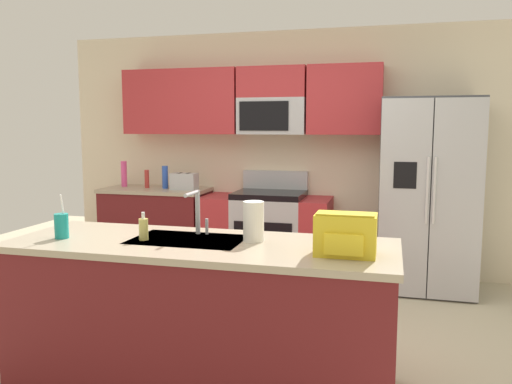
{
  "coord_description": "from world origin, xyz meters",
  "views": [
    {
      "loc": [
        1.05,
        -3.42,
        1.58
      ],
      "look_at": [
        -0.01,
        0.6,
        1.05
      ],
      "focal_mm": 36.11,
      "sensor_mm": 36.0,
      "label": 1
    }
  ],
  "objects_px": {
    "refrigerator": "(428,195)",
    "range_oven": "(266,234)",
    "paper_towel_roll": "(254,221)",
    "soap_dispenser": "(144,229)",
    "backpack": "(346,234)",
    "pepper_mill": "(147,179)",
    "drink_cup_teal": "(62,226)",
    "toaster": "(184,181)",
    "bottle_blue": "(165,177)",
    "bottle_pink": "(124,174)",
    "sink_faucet": "(197,208)"
  },
  "relations": [
    {
      "from": "drink_cup_teal",
      "to": "backpack",
      "type": "bearing_deg",
      "value": 0.61
    },
    {
      "from": "paper_towel_roll",
      "to": "backpack",
      "type": "distance_m",
      "value": 0.59
    },
    {
      "from": "refrigerator",
      "to": "range_oven",
      "type": "bearing_deg",
      "value": 177.45
    },
    {
      "from": "pepper_mill",
      "to": "bottle_pink",
      "type": "xyz_separation_m",
      "value": [
        -0.31,
        0.06,
        0.04
      ]
    },
    {
      "from": "refrigerator",
      "to": "toaster",
      "type": "distance_m",
      "value": 2.52
    },
    {
      "from": "refrigerator",
      "to": "drink_cup_teal",
      "type": "relative_size",
      "value": 6.8
    },
    {
      "from": "range_oven",
      "to": "backpack",
      "type": "height_order",
      "value": "backpack"
    },
    {
      "from": "sink_faucet",
      "to": "soap_dispenser",
      "type": "relative_size",
      "value": 1.66
    },
    {
      "from": "refrigerator",
      "to": "toaster",
      "type": "xyz_separation_m",
      "value": [
        -2.52,
        0.02,
        0.07
      ]
    },
    {
      "from": "range_oven",
      "to": "soap_dispenser",
      "type": "distance_m",
      "value": 2.52
    },
    {
      "from": "paper_towel_roll",
      "to": "refrigerator",
      "type": "bearing_deg",
      "value": 63.41
    },
    {
      "from": "range_oven",
      "to": "paper_towel_roll",
      "type": "relative_size",
      "value": 5.67
    },
    {
      "from": "range_oven",
      "to": "pepper_mill",
      "type": "height_order",
      "value": "same"
    },
    {
      "from": "toaster",
      "to": "bottle_blue",
      "type": "relative_size",
      "value": 1.12
    },
    {
      "from": "toaster",
      "to": "backpack",
      "type": "height_order",
      "value": "backpack"
    },
    {
      "from": "drink_cup_teal",
      "to": "soap_dispenser",
      "type": "xyz_separation_m",
      "value": [
        0.51,
        0.08,
        -0.01
      ]
    },
    {
      "from": "pepper_mill",
      "to": "bottle_blue",
      "type": "distance_m",
      "value": 0.22
    },
    {
      "from": "bottle_pink",
      "to": "backpack",
      "type": "xyz_separation_m",
      "value": [
        2.73,
        -2.58,
        -0.03
      ]
    },
    {
      "from": "soap_dispenser",
      "to": "bottle_pink",
      "type": "bearing_deg",
      "value": 121.25
    },
    {
      "from": "paper_towel_roll",
      "to": "backpack",
      "type": "height_order",
      "value": "paper_towel_roll"
    },
    {
      "from": "range_oven",
      "to": "refrigerator",
      "type": "bearing_deg",
      "value": -2.55
    },
    {
      "from": "toaster",
      "to": "bottle_blue",
      "type": "distance_m",
      "value": 0.25
    },
    {
      "from": "refrigerator",
      "to": "soap_dispenser",
      "type": "relative_size",
      "value": 10.88
    },
    {
      "from": "toaster",
      "to": "soap_dispenser",
      "type": "bearing_deg",
      "value": -72.87
    },
    {
      "from": "refrigerator",
      "to": "sink_faucet",
      "type": "distance_m",
      "value": 2.65
    },
    {
      "from": "refrigerator",
      "to": "pepper_mill",
      "type": "bearing_deg",
      "value": 178.67
    },
    {
      "from": "range_oven",
      "to": "soap_dispenser",
      "type": "bearing_deg",
      "value": -93.78
    },
    {
      "from": "paper_towel_roll",
      "to": "backpack",
      "type": "bearing_deg",
      "value": -19.74
    },
    {
      "from": "sink_faucet",
      "to": "toaster",
      "type": "bearing_deg",
      "value": 114.59
    },
    {
      "from": "soap_dispenser",
      "to": "pepper_mill",
      "type": "bearing_deg",
      "value": 116.25
    },
    {
      "from": "refrigerator",
      "to": "soap_dispenser",
      "type": "height_order",
      "value": "refrigerator"
    },
    {
      "from": "soap_dispenser",
      "to": "paper_towel_roll",
      "type": "height_order",
      "value": "paper_towel_roll"
    },
    {
      "from": "bottle_blue",
      "to": "refrigerator",
      "type": "bearing_deg",
      "value": -1.43
    },
    {
      "from": "toaster",
      "to": "soap_dispenser",
      "type": "xyz_separation_m",
      "value": [
        0.74,
        -2.41,
        -0.02
      ]
    },
    {
      "from": "pepper_mill",
      "to": "bottle_pink",
      "type": "height_order",
      "value": "bottle_pink"
    },
    {
      "from": "refrigerator",
      "to": "drink_cup_teal",
      "type": "bearing_deg",
      "value": -132.75
    },
    {
      "from": "sink_faucet",
      "to": "backpack",
      "type": "height_order",
      "value": "sink_faucet"
    },
    {
      "from": "soap_dispenser",
      "to": "backpack",
      "type": "bearing_deg",
      "value": -3.09
    },
    {
      "from": "backpack",
      "to": "toaster",
      "type": "bearing_deg",
      "value": 128.25
    },
    {
      "from": "range_oven",
      "to": "toaster",
      "type": "height_order",
      "value": "range_oven"
    },
    {
      "from": "toaster",
      "to": "drink_cup_teal",
      "type": "xyz_separation_m",
      "value": [
        0.23,
        -2.49,
        -0.01
      ]
    },
    {
      "from": "pepper_mill",
      "to": "refrigerator",
      "type": "bearing_deg",
      "value": -1.33
    },
    {
      "from": "bottle_pink",
      "to": "soap_dispenser",
      "type": "height_order",
      "value": "bottle_pink"
    },
    {
      "from": "soap_dispenser",
      "to": "sink_faucet",
      "type": "bearing_deg",
      "value": 41.75
    },
    {
      "from": "paper_towel_roll",
      "to": "bottle_blue",
      "type": "bearing_deg",
      "value": 125.22
    },
    {
      "from": "range_oven",
      "to": "paper_towel_roll",
      "type": "distance_m",
      "value": 2.44
    },
    {
      "from": "backpack",
      "to": "sink_faucet",
      "type": "bearing_deg",
      "value": 162.88
    },
    {
      "from": "pepper_mill",
      "to": "soap_dispenser",
      "type": "distance_m",
      "value": 2.74
    },
    {
      "from": "pepper_mill",
      "to": "paper_towel_roll",
      "type": "relative_size",
      "value": 0.84
    },
    {
      "from": "range_oven",
      "to": "bottle_pink",
      "type": "xyz_separation_m",
      "value": [
        -1.69,
        0.06,
        0.6
      ]
    }
  ]
}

